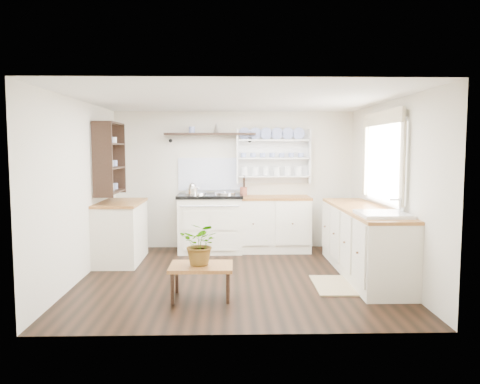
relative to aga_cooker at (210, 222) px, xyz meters
name	(u,v)px	position (x,y,z in m)	size (l,w,h in m)	color
floor	(236,277)	(0.40, -1.57, -0.48)	(4.00, 3.80, 0.01)	black
wall_back	(234,180)	(0.40, 0.33, 0.67)	(4.00, 0.02, 2.30)	silver
wall_right	(390,190)	(2.40, -1.57, 0.67)	(0.02, 3.80, 2.30)	silver
wall_left	(80,190)	(-1.60, -1.57, 0.67)	(0.02, 3.80, 2.30)	silver
ceiling	(236,100)	(0.40, -1.57, 1.82)	(4.00, 3.80, 0.01)	white
window	(383,157)	(2.34, -1.42, 1.08)	(0.08, 1.55, 1.22)	white
aga_cooker	(210,222)	(0.00, 0.00, 0.00)	(1.06, 0.73, 0.97)	white
back_cabinets	(271,223)	(1.00, 0.03, -0.02)	(1.27, 0.63, 0.90)	silver
right_cabinets	(363,241)	(2.10, -1.47, -0.02)	(0.62, 2.43, 0.90)	silver
belfast_sink	(383,224)	(2.10, -2.22, 0.32)	(0.55, 0.60, 0.45)	white
left_cabinets	(121,231)	(-1.30, -0.67, -0.02)	(0.62, 1.13, 0.90)	silver
plate_rack	(273,156)	(1.05, 0.29, 1.08)	(1.20, 0.22, 0.90)	white
high_shelf	(210,135)	(0.00, 0.21, 1.43)	(1.50, 0.29, 0.16)	black
left_shelving	(110,158)	(-1.44, -0.67, 1.07)	(0.28, 0.80, 1.05)	black
kettle	(192,190)	(-0.28, -0.12, 0.55)	(0.16, 0.16, 0.20)	silver
utensil_crock	(244,191)	(0.54, 0.11, 0.50)	(0.12, 0.12, 0.14)	brown
center_table	(201,269)	(-0.01, -2.42, -0.14)	(0.71, 0.51, 0.38)	brown
potted_plant	(201,244)	(-0.01, -2.42, 0.14)	(0.43, 0.38, 0.48)	#3F7233
floor_rug	(336,285)	(1.62, -1.99, -0.47)	(0.55, 0.85, 0.02)	olive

